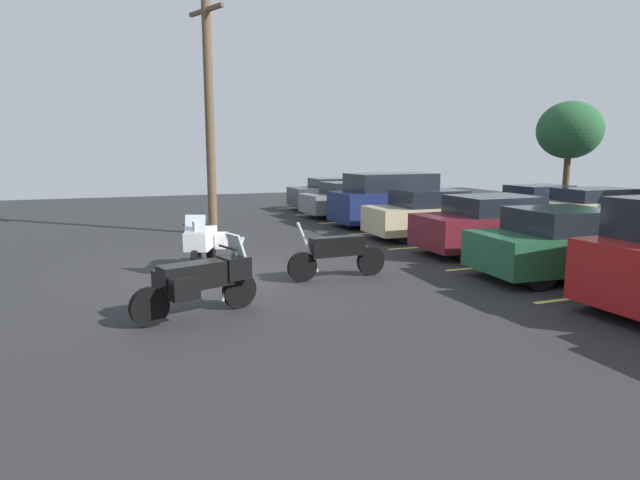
# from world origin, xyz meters

# --- Properties ---
(ground) EXTENTS (44.00, 44.00, 0.10)m
(ground) POSITION_xyz_m (0.00, 0.00, -0.05)
(ground) COLOR #262628
(motorcycle_touring) EXTENTS (2.10, 1.19, 1.36)m
(motorcycle_touring) POSITION_xyz_m (-0.56, -0.25, 0.64)
(motorcycle_touring) COLOR black
(motorcycle_touring) RESTS_ON ground
(motorcycle_second) EXTENTS (1.16, 2.18, 1.34)m
(motorcycle_second) POSITION_xyz_m (3.02, -0.80, 0.63)
(motorcycle_second) COLOR black
(motorcycle_second) RESTS_ON ground
(motorcycle_third) EXTENTS (0.62, 2.27, 1.28)m
(motorcycle_third) POSITION_xyz_m (1.35, 2.33, 0.56)
(motorcycle_third) COLOR black
(motorcycle_third) RESTS_ON ground
(parking_stripes) EXTENTS (23.00, 4.79, 0.01)m
(parking_stripes) POSITION_xyz_m (-1.32, 7.40, 0.00)
(parking_stripes) COLOR #EAE066
(parking_stripes) RESTS_ON ground
(car_charcoal) EXTENTS (1.88, 4.86, 1.46)m
(car_charcoal) POSITION_xyz_m (-11.38, 7.70, 0.73)
(car_charcoal) COLOR #38383D
(car_charcoal) RESTS_ON ground
(car_grey) EXTENTS (2.12, 4.86, 1.45)m
(car_grey) POSITION_xyz_m (-8.63, 7.30, 0.70)
(car_grey) COLOR slate
(car_grey) RESTS_ON ground
(car_navy) EXTENTS (2.17, 4.95, 1.92)m
(car_navy) POSITION_xyz_m (-5.71, 7.54, 0.95)
(car_navy) COLOR navy
(car_navy) RESTS_ON ground
(car_champagne) EXTENTS (1.91, 4.57, 1.53)m
(car_champagne) POSITION_xyz_m (-2.69, 7.36, 0.73)
(car_champagne) COLOR #C1B289
(car_champagne) RESTS_ON ground
(car_maroon) EXTENTS (1.92, 4.84, 1.55)m
(car_maroon) POSITION_xyz_m (0.09, 7.66, 0.75)
(car_maroon) COLOR maroon
(car_maroon) RESTS_ON ground
(car_green) EXTENTS (2.15, 4.55, 1.52)m
(car_green) POSITION_xyz_m (2.97, 7.22, 0.73)
(car_green) COLOR #235638
(car_green) RESTS_ON ground
(car_far_blue) EXTENTS (2.09, 4.80, 1.40)m
(car_far_blue) POSITION_xyz_m (-4.83, 13.66, 0.69)
(car_far_blue) COLOR #2D519E
(car_far_blue) RESTS_ON ground
(car_far_tan) EXTENTS (1.96, 4.81, 1.48)m
(car_far_tan) POSITION_xyz_m (-1.98, 13.46, 0.74)
(car_far_tan) COLOR tan
(car_far_tan) RESTS_ON ground
(utility_pole) EXTENTS (1.69, 0.84, 7.66)m
(utility_pole) POSITION_xyz_m (-5.89, 0.84, 3.95)
(utility_pole) COLOR brown
(utility_pole) RESTS_ON ground
(tree_center_right) EXTENTS (3.18, 3.18, 5.16)m
(tree_center_right) POSITION_xyz_m (-9.45, 19.30, 3.72)
(tree_center_right) COLOR #4C3823
(tree_center_right) RESTS_ON ground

